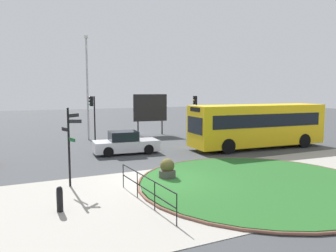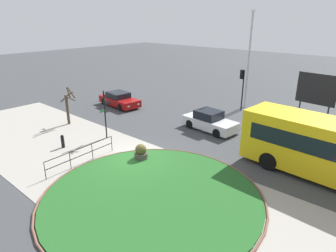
# 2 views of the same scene
# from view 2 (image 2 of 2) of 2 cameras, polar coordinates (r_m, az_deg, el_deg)

# --- Properties ---
(ground) EXTENTS (120.00, 120.00, 0.00)m
(ground) POSITION_cam_2_polar(r_m,az_deg,el_deg) (17.90, -6.66, -6.20)
(ground) COLOR #3D3F42
(sidewalk_paving) EXTENTS (32.00, 8.21, 0.02)m
(sidewalk_paving) POSITION_cam_2_polar(r_m,az_deg,el_deg) (16.84, -11.47, -8.24)
(sidewalk_paving) COLOR #9E998E
(sidewalk_paving) RESTS_ON ground
(grass_island) EXTENTS (10.11, 10.11, 0.10)m
(grass_island) POSITION_cam_2_polar(r_m,az_deg,el_deg) (14.29, -3.03, -13.23)
(grass_island) COLOR #235B23
(grass_island) RESTS_ON ground
(grass_kerb_ring) EXTENTS (10.42, 10.42, 0.11)m
(grass_kerb_ring) POSITION_cam_2_polar(r_m,az_deg,el_deg) (14.29, -3.03, -13.21)
(grass_kerb_ring) COLOR brown
(grass_kerb_ring) RESTS_ON ground
(signpost_directional) EXTENTS (0.71, 1.14, 3.36)m
(signpost_directional) POSITION_cam_2_polar(r_m,az_deg,el_deg) (20.44, -11.88, 2.83)
(signpost_directional) COLOR black
(signpost_directional) RESTS_ON ground
(bollard_foreground) EXTENTS (0.21, 0.21, 0.88)m
(bollard_foreground) POSITION_cam_2_polar(r_m,az_deg,el_deg) (20.16, -19.51, -2.74)
(bollard_foreground) COLOR black
(bollard_foreground) RESTS_ON ground
(railing_grass_edge) EXTENTS (0.26, 4.51, 1.01)m
(railing_grass_edge) POSITION_cam_2_polar(r_m,az_deg,el_deg) (17.54, -16.25, -5.07)
(railing_grass_edge) COLOR black
(railing_grass_edge) RESTS_ON ground
(car_near_lane) EXTENTS (4.45, 2.19, 1.31)m
(car_near_lane) POSITION_cam_2_polar(r_m,az_deg,el_deg) (28.33, -9.30, 5.00)
(car_near_lane) COLOR maroon
(car_near_lane) RESTS_ON ground
(car_far_lane) EXTENTS (4.27, 2.11, 1.45)m
(car_far_lane) POSITION_cam_2_polar(r_m,az_deg,el_deg) (22.18, 7.98, 0.89)
(car_far_lane) COLOR silver
(car_far_lane) RESTS_ON ground
(traffic_light_near) EXTENTS (0.49, 0.31, 3.60)m
(traffic_light_near) POSITION_cam_2_polar(r_m,az_deg,el_deg) (26.99, 14.00, 8.36)
(traffic_light_near) COLOR black
(traffic_light_near) RESTS_ON ground
(lamppost_tall) EXTENTS (0.32, 0.32, 8.46)m
(lamppost_tall) POSITION_cam_2_polar(r_m,az_deg,el_deg) (27.75, 15.22, 12.50)
(lamppost_tall) COLOR #B7B7BC
(lamppost_tall) RESTS_ON ground
(billboard_left) EXTENTS (3.14, 0.51, 3.72)m
(billboard_left) POSITION_cam_2_polar(r_m,az_deg,el_deg) (26.68, 26.55, 6.18)
(billboard_left) COLOR black
(billboard_left) RESTS_ON ground
(planter_near_signpost) EXTENTS (0.77, 0.77, 0.97)m
(planter_near_signpost) POSITION_cam_2_polar(r_m,az_deg,el_deg) (17.53, -5.20, -5.12)
(planter_near_signpost) COLOR #47423D
(planter_near_signpost) RESTS_ON ground
(street_tree_bare) EXTENTS (1.25, 1.12, 3.06)m
(street_tree_bare) POSITION_cam_2_polar(r_m,az_deg,el_deg) (24.15, -18.59, 3.75)
(street_tree_bare) COLOR #423323
(street_tree_bare) RESTS_ON ground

